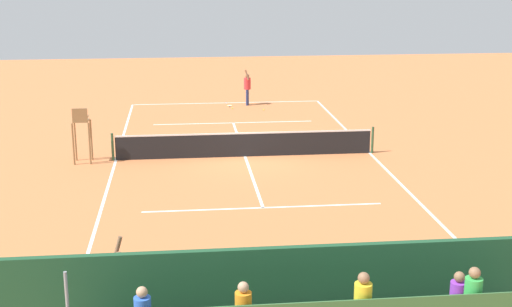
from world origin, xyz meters
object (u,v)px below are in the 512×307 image
(tennis_player, at_px, (247,86))
(tennis_ball_near, at_px, (264,110))
(umpire_chair, at_px, (81,129))
(tennis_racket, at_px, (230,106))
(tennis_net, at_px, (245,144))
(courtside_bench, at_px, (441,289))
(line_judge, at_px, (120,281))
(tennis_ball_far, at_px, (232,108))

(tennis_player, xyz_separation_m, tennis_ball_near, (-0.70, 1.48, -0.98))
(umpire_chair, height_order, tennis_racket, umpire_chair)
(tennis_net, xyz_separation_m, tennis_racket, (-0.13, -10.13, -0.49))
(tennis_net, distance_m, courtside_bench, 13.61)
(umpire_chair, distance_m, line_judge, 13.12)
(tennis_ball_far, xyz_separation_m, line_judge, (4.04, 22.45, 0.98))
(courtside_bench, xyz_separation_m, tennis_ball_far, (2.82, -22.62, -0.53))
(courtside_bench, height_order, line_judge, line_judge)
(tennis_ball_near, bearing_deg, courtside_bench, 93.25)
(tennis_ball_near, height_order, line_judge, line_judge)
(tennis_net, relative_size, courtside_bench, 5.72)
(courtside_bench, height_order, tennis_ball_near, courtside_bench)
(courtside_bench, bearing_deg, tennis_ball_far, -82.89)
(tennis_net, relative_size, tennis_player, 5.35)
(tennis_net, relative_size, tennis_ball_near, 156.06)
(tennis_player, relative_size, tennis_ball_near, 29.18)
(tennis_player, distance_m, tennis_ball_near, 1.91)
(umpire_chair, xyz_separation_m, courtside_bench, (-9.24, 13.07, -0.76))
(courtside_bench, xyz_separation_m, tennis_player, (1.95, -23.57, 0.46))
(tennis_net, relative_size, umpire_chair, 4.81)
(tennis_ball_near, distance_m, tennis_ball_far, 1.65)
(tennis_net, bearing_deg, tennis_ball_near, -101.43)
(tennis_racket, xyz_separation_m, tennis_ball_far, (-0.08, 0.78, 0.02))
(tennis_ball_far, bearing_deg, umpire_chair, 56.11)
(tennis_player, height_order, tennis_racket, tennis_player)
(tennis_net, height_order, tennis_racket, tennis_net)
(tennis_ball_near, relative_size, tennis_ball_far, 1.00)
(tennis_player, relative_size, line_judge, 1.00)
(tennis_racket, height_order, tennis_ball_near, tennis_ball_near)
(tennis_player, xyz_separation_m, line_judge, (4.91, 23.40, 0.00))
(tennis_player, distance_m, line_judge, 23.91)
(tennis_player, bearing_deg, umpire_chair, 55.26)
(umpire_chair, height_order, courtside_bench, umpire_chair)
(umpire_chair, height_order, tennis_ball_near, umpire_chair)
(tennis_racket, relative_size, tennis_ball_near, 8.67)
(tennis_ball_near, distance_m, line_judge, 22.65)
(umpire_chair, distance_m, tennis_ball_near, 12.11)
(tennis_player, distance_m, tennis_racket, 1.39)
(tennis_ball_far, height_order, line_judge, line_judge)
(courtside_bench, bearing_deg, umpire_chair, -54.74)
(tennis_racket, height_order, line_judge, line_judge)
(tennis_ball_far, bearing_deg, tennis_racket, -83.88)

